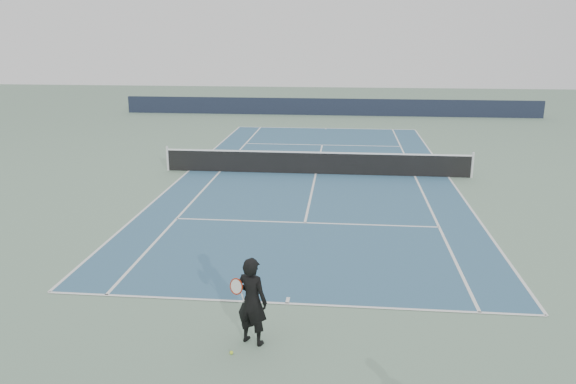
# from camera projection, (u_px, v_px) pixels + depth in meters

# --- Properties ---
(ground) EXTENTS (80.00, 80.00, 0.00)m
(ground) POSITION_uv_depth(u_px,v_px,m) (316.00, 174.00, 23.67)
(ground) COLOR gray
(court_surface) EXTENTS (10.97, 23.77, 0.01)m
(court_surface) POSITION_uv_depth(u_px,v_px,m) (316.00, 174.00, 23.67)
(court_surface) COLOR #345D7B
(court_surface) RESTS_ON ground
(tennis_net) EXTENTS (12.90, 0.10, 1.07)m
(tennis_net) POSITION_uv_depth(u_px,v_px,m) (316.00, 162.00, 23.53)
(tennis_net) COLOR silver
(tennis_net) RESTS_ON ground
(windscreen_far) EXTENTS (30.00, 0.25, 1.20)m
(windscreen_far) POSITION_uv_depth(u_px,v_px,m) (329.00, 107.00, 40.63)
(windscreen_far) COLOR black
(windscreen_far) RESTS_ON ground
(tennis_player) EXTENTS (0.84, 0.68, 1.74)m
(tennis_player) POSITION_uv_depth(u_px,v_px,m) (252.00, 301.00, 10.53)
(tennis_player) COLOR black
(tennis_player) RESTS_ON ground
(tennis_ball) EXTENTS (0.07, 0.07, 0.07)m
(tennis_ball) POSITION_uv_depth(u_px,v_px,m) (231.00, 353.00, 10.36)
(tennis_ball) COLOR #C6E52F
(tennis_ball) RESTS_ON ground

